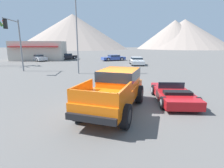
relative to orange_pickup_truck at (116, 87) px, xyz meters
name	(u,v)px	position (x,y,z in m)	size (l,w,h in m)	color
ground_plane	(115,108)	(-0.03, -0.04, -1.08)	(320.00, 320.00, 0.00)	#5B5956
orange_pickup_truck	(116,87)	(0.00, 0.00, 0.00)	(3.70, 5.57, 1.87)	orange
red_convertible_car	(173,94)	(3.28, 0.84, -0.69)	(2.24, 4.21, 0.98)	#B21419
parked_car_blue	(113,58)	(1.83, 25.43, -0.51)	(4.82, 3.16, 1.08)	#334C9E
parked_car_silver	(39,58)	(-12.31, 25.76, -0.47)	(4.06, 4.28, 1.19)	#B7BABF
parked_car_dark	(67,56)	(-7.71, 29.02, -0.47)	(4.30, 4.23, 1.18)	#232328
parked_car_white	(137,61)	(4.87, 18.35, -0.48)	(2.09, 4.27, 1.16)	white
traffic_light_main	(14,36)	(-9.80, 11.65, 2.91)	(0.38, 3.31, 5.75)	slate
street_lamp_post	(76,24)	(-3.09, 10.70, 4.01)	(0.90, 0.24, 8.60)	slate
storefront_building	(39,51)	(-12.81, 28.10, 0.75)	(9.76, 6.17, 3.64)	#BCB2A3
distant_mountain_range	(115,34)	(8.80, 107.31, 8.47)	(137.15, 69.09, 21.14)	gray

